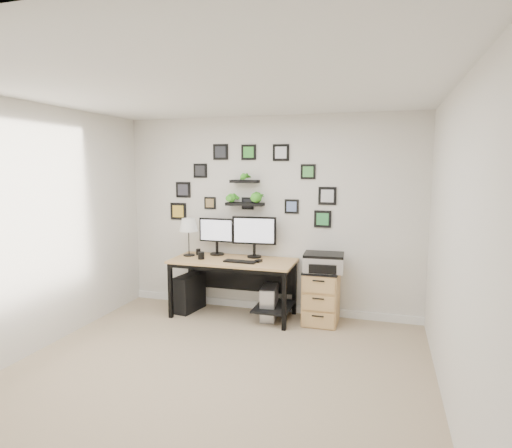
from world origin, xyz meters
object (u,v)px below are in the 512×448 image
(monitor_right, at_px, (254,233))
(mug, at_px, (201,256))
(table_lamp, at_px, (189,226))
(monitor_left, at_px, (217,234))
(printer, at_px, (324,262))
(desk, at_px, (237,269))
(file_cabinet, at_px, (321,296))
(pc_tower_grey, at_px, (269,302))
(pc_tower_black, at_px, (189,293))

(monitor_right, height_order, mug, monitor_right)
(mug, bearing_deg, table_lamp, 147.38)
(monitor_left, bearing_deg, mug, -106.22)
(printer, bearing_deg, monitor_left, 173.43)
(monitor_left, height_order, monitor_right, monitor_right)
(desk, distance_m, printer, 1.14)
(file_cabinet, bearing_deg, table_lamp, -179.31)
(monitor_right, bearing_deg, desk, -136.35)
(monitor_left, distance_m, pc_tower_grey, 1.16)
(desk, xyz_separation_m, file_cabinet, (1.10, 0.06, -0.29))
(pc_tower_grey, xyz_separation_m, printer, (0.68, 0.02, 0.57))
(pc_tower_black, bearing_deg, file_cabinet, 11.24)
(table_lamp, height_order, pc_tower_grey, table_lamp)
(monitor_left, xyz_separation_m, pc_tower_grey, (0.79, -0.19, -0.83))
(pc_tower_black, bearing_deg, printer, 10.05)
(desk, height_order, pc_tower_grey, desk)
(mug, distance_m, pc_tower_grey, 1.07)
(monitor_right, bearing_deg, printer, -9.40)
(printer, bearing_deg, desk, -178.91)
(mug, bearing_deg, pc_tower_grey, 8.16)
(monitor_left, relative_size, monitor_right, 0.86)
(pc_tower_black, height_order, file_cabinet, file_cabinet)
(printer, bearing_deg, pc_tower_grey, -178.52)
(monitor_right, height_order, printer, monitor_right)
(monitor_left, bearing_deg, table_lamp, -155.53)
(table_lamp, height_order, mug, table_lamp)
(monitor_left, height_order, pc_tower_black, monitor_left)
(desk, height_order, monitor_left, monitor_left)
(pc_tower_grey, relative_size, file_cabinet, 0.66)
(mug, xyz_separation_m, file_cabinet, (1.54, 0.18, -0.46))
(monitor_right, height_order, table_lamp, monitor_right)
(pc_tower_black, distance_m, pc_tower_grey, 1.12)
(printer, bearing_deg, mug, -174.75)
(monitor_right, relative_size, file_cabinet, 0.87)
(table_lamp, relative_size, printer, 1.01)
(pc_tower_black, height_order, printer, printer)
(table_lamp, bearing_deg, pc_tower_grey, -1.66)
(desk, xyz_separation_m, mug, (-0.44, -0.12, 0.17))
(desk, bearing_deg, table_lamp, 176.97)
(monitor_right, distance_m, table_lamp, 0.89)
(pc_tower_grey, bearing_deg, pc_tower_black, -179.87)
(file_cabinet, relative_size, printer, 1.33)
(pc_tower_grey, bearing_deg, desk, -179.52)
(mug, bearing_deg, monitor_left, 73.78)
(desk, xyz_separation_m, monitor_left, (-0.35, 0.19, 0.42))
(table_lamp, distance_m, mug, 0.47)
(monitor_left, xyz_separation_m, monitor_right, (0.54, -0.01, 0.03))
(monitor_right, height_order, file_cabinet, monitor_right)
(monitor_left, height_order, table_lamp, table_lamp)
(monitor_right, height_order, pc_tower_black, monitor_right)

